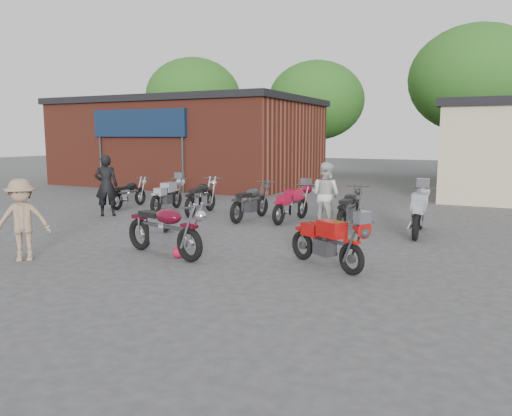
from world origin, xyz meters
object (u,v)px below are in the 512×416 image
at_px(vintage_motorcycle, 165,226).
at_px(helmet, 178,252).
at_px(person_tan, 22,220).
at_px(row_bike_6, 419,210).
at_px(person_light, 325,195).
at_px(sportbike, 327,239).
at_px(row_bike_3, 251,200).
at_px(row_bike_4, 292,203).
at_px(row_bike_5, 349,206).
at_px(person_dark, 106,186).
at_px(row_bike_1, 167,194).
at_px(row_bike_2, 201,195).
at_px(row_bike_0, 129,192).

relative_size(vintage_motorcycle, helmet, 8.90).
distance_m(vintage_motorcycle, person_tan, 2.77).
height_order(helmet, person_tan, person_tan).
distance_m(helmet, row_bike_6, 6.15).
bearing_deg(person_light, person_tan, 68.22).
xyz_separation_m(sportbike, row_bike_3, (-3.70, 4.18, 0.05)).
relative_size(row_bike_4, row_bike_5, 0.93).
bearing_deg(person_tan, vintage_motorcycle, -11.03).
relative_size(vintage_motorcycle, person_tan, 1.35).
xyz_separation_m(vintage_motorcycle, sportbike, (3.27, 0.61, -0.09)).
distance_m(person_dark, row_bike_4, 5.71).
height_order(helmet, row_bike_1, row_bike_1).
bearing_deg(vintage_motorcycle, person_tan, -132.38).
distance_m(row_bike_4, row_bike_6, 3.60).
bearing_deg(person_dark, person_tan, 80.66).
xyz_separation_m(person_light, row_bike_3, (-2.34, 0.17, -0.29)).
bearing_deg(person_tan, person_light, 11.21).
xyz_separation_m(row_bike_4, row_bike_5, (1.79, -0.33, 0.04)).
bearing_deg(row_bike_3, vintage_motorcycle, -171.38).
bearing_deg(sportbike, vintage_motorcycle, -140.09).
height_order(helmet, row_bike_2, row_bike_2).
bearing_deg(row_bike_0, row_bike_4, -95.94).
xyz_separation_m(person_light, row_bike_0, (-7.23, 0.60, -0.34)).
height_order(vintage_motorcycle, person_dark, person_dark).
relative_size(person_tan, row_bike_4, 0.86).
height_order(sportbike, row_bike_3, row_bike_3).
distance_m(row_bike_1, row_bike_3, 3.28).
bearing_deg(row_bike_1, row_bike_4, -98.83).
bearing_deg(sportbike, row_bike_5, 129.28).
bearing_deg(person_dark, helmet, 110.40).
xyz_separation_m(row_bike_1, row_bike_5, (6.25, -0.45, 0.04)).
height_order(vintage_motorcycle, row_bike_4, vintage_motorcycle).
distance_m(helmet, person_dark, 6.16).
distance_m(vintage_motorcycle, row_bike_1, 6.34).
bearing_deg(row_bike_4, person_tan, 161.95).
relative_size(row_bike_2, row_bike_6, 0.98).
bearing_deg(row_bike_4, vintage_motorcycle, 178.48).
bearing_deg(row_bike_2, row_bike_6, -101.31).
height_order(person_light, row_bike_0, person_light).
bearing_deg(row_bike_4, person_dark, 113.22).
bearing_deg(person_tan, row_bike_5, 7.66).
relative_size(row_bike_4, row_bike_6, 0.90).
height_order(sportbike, row_bike_4, row_bike_4).
bearing_deg(person_light, sportbike, 121.56).
bearing_deg(sportbike, person_dark, -170.23).
distance_m(row_bike_0, row_bike_5, 7.90).
bearing_deg(person_tan, row_bike_6, -1.52).
relative_size(helmet, row_bike_4, 0.13).
height_order(person_light, row_bike_5, person_light).
bearing_deg(helmet, row_bike_0, 137.31).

